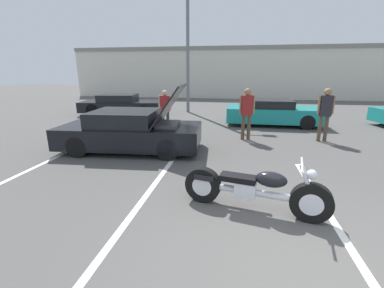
{
  "coord_description": "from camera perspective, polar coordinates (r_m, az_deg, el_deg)",
  "views": [
    {
      "loc": [
        -0.9,
        -2.76,
        2.34
      ],
      "look_at": [
        -1.83,
        2.58,
        0.8
      ],
      "focal_mm": 24.0,
      "sensor_mm": 36.0,
      "label": 1
    }
  ],
  "objects": [
    {
      "name": "light_pole",
      "position": [
        15.37,
        -0.66,
        24.14
      ],
      "size": [
        1.21,
        0.28,
        8.33
      ],
      "color": "slate",
      "rests_on": "ground"
    },
    {
      "name": "spectator_by_show_car",
      "position": [
        9.78,
        27.53,
        6.72
      ],
      "size": [
        0.52,
        0.24,
        1.81
      ],
      "color": "brown",
      "rests_on": "ground"
    },
    {
      "name": "far_building",
      "position": [
        25.08,
        12.41,
        15.53
      ],
      "size": [
        32.0,
        4.2,
        4.4
      ],
      "color": "beige",
      "rests_on": "ground"
    },
    {
      "name": "spectator_midground",
      "position": [
        10.53,
        -5.99,
        8.22
      ],
      "size": [
        0.52,
        0.21,
        1.61
      ],
      "color": "#333338",
      "rests_on": "ground"
    },
    {
      "name": "parked_car_mid_row",
      "position": [
        12.17,
        17.49,
        6.7
      ],
      "size": [
        4.11,
        1.88,
        1.13
      ],
      "rotation": [
        0.0,
        0.0,
        -0.0
      ],
      "color": "teal",
      "rests_on": "ground"
    },
    {
      "name": "spectator_near_motorcycle",
      "position": [
        9.1,
        12.1,
        7.52
      ],
      "size": [
        0.52,
        0.24,
        1.79
      ],
      "color": "brown",
      "rests_on": "ground"
    },
    {
      "name": "parking_stripe_middle",
      "position": [
        4.72,
        -12.55,
        -14.24
      ],
      "size": [
        0.12,
        5.85,
        0.01
      ],
      "primitive_type": "cube",
      "color": "white",
      "rests_on": "ground"
    },
    {
      "name": "parking_stripe_back",
      "position": [
        4.71,
        29.85,
        -16.23
      ],
      "size": [
        0.12,
        5.85,
        0.01
      ],
      "primitive_type": "cube",
      "color": "white",
      "rests_on": "ground"
    },
    {
      "name": "motorcycle",
      "position": [
        4.57,
        13.44,
        -9.78
      ],
      "size": [
        2.46,
        0.84,
        0.97
      ],
      "rotation": [
        0.0,
        0.0,
        -0.2
      ],
      "color": "black",
      "rests_on": "ground"
    },
    {
      "name": "parked_car_left_row",
      "position": [
        15.02,
        -15.46,
        8.44
      ],
      "size": [
        4.56,
        2.36,
        1.11
      ],
      "rotation": [
        0.0,
        0.0,
        0.14
      ],
      "color": "black",
      "rests_on": "ground"
    },
    {
      "name": "ground_plane",
      "position": [
        3.73,
        23.57,
        -24.55
      ],
      "size": [
        80.0,
        80.0,
        0.0
      ],
      "primitive_type": "plane",
      "color": "#514F4C"
    },
    {
      "name": "show_car_hood_open",
      "position": [
        7.99,
        -13.33,
        2.78
      ],
      "size": [
        4.29,
        2.14,
        1.98
      ],
      "rotation": [
        0.0,
        0.0,
        0.07
      ],
      "color": "black",
      "rests_on": "ground"
    }
  ]
}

